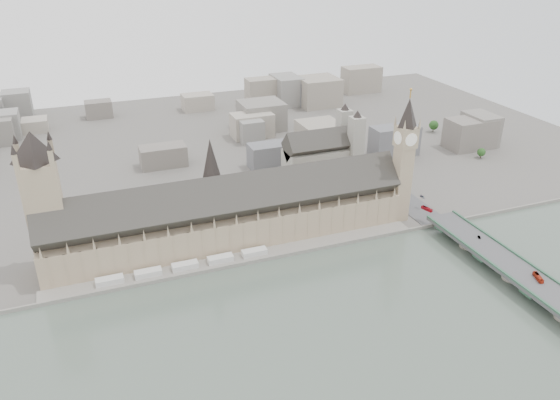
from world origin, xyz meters
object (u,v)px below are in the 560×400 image
object	(u,v)px
westminster_bridge	(504,267)
car_silver	(479,237)
car_approach	(422,197)
red_bus_south	(538,277)
elizabeth_tower	(404,152)
victoria_tower	(43,197)
red_bus_north	(427,209)
westminster_abbey	(323,158)
palace_of_westminster	(229,215)

from	to	relation	value
westminster_bridge	car_silver	size ratio (longest dim) A/B	84.20
westminster_bridge	car_approach	xyz separation A→B (m)	(4.30, 103.89, 5.87)
red_bus_south	car_approach	xyz separation A→B (m)	(0.97, 129.18, -0.79)
elizabeth_tower	victoria_tower	size ratio (longest dim) A/B	1.07
red_bus_south	car_approach	distance (m)	129.18
westminster_bridge	car_silver	xyz separation A→B (m)	(3.62, 31.40, 5.76)
car_silver	car_approach	distance (m)	72.49
car_silver	car_approach	bearing A→B (deg)	113.93
elizabeth_tower	red_bus_north	world-z (taller)	elizabeth_tower
westminster_bridge	car_approach	bearing A→B (deg)	87.63
westminster_abbey	car_silver	bearing A→B (deg)	-70.10
palace_of_westminster	red_bus_north	xyz separation A→B (m)	(155.68, -24.91, -11.05)
victoria_tower	red_bus_north	distance (m)	282.81
westminster_abbey	red_bus_north	bearing A→B (deg)	-65.93
westminster_abbey	red_bus_south	distance (m)	215.20
car_silver	car_approach	world-z (taller)	car_approach
elizabeth_tower	westminster_abbey	bearing A→B (deg)	107.29
car_approach	car_silver	bearing A→B (deg)	-95.16
red_bus_north	car_approach	distance (m)	24.09
red_bus_north	car_silver	size ratio (longest dim) A/B	2.62
red_bus_north	car_silver	xyz separation A→B (m)	(9.94, -50.88, -0.77)
car_approach	elizabeth_tower	bearing A→B (deg)	-168.10
red_bus_north	victoria_tower	bearing A→B (deg)	158.00
red_bus_north	red_bus_south	world-z (taller)	red_bus_south
palace_of_westminster	car_approach	world-z (taller)	palace_of_westminster
victoria_tower	westminster_bridge	size ratio (longest dim) A/B	0.31
victoria_tower	red_bus_south	size ratio (longest dim) A/B	9.08
westminster_bridge	car_approach	distance (m)	104.15
palace_of_westminster	westminster_abbey	distance (m)	134.09
car_silver	westminster_abbey	bearing A→B (deg)	134.37
elizabeth_tower	westminster_bridge	distance (m)	111.81
victoria_tower	car_approach	world-z (taller)	victoria_tower
westminster_abbey	red_bus_south	world-z (taller)	westminster_abbey
red_bus_north	car_silver	distance (m)	51.85
red_bus_north	car_approach	size ratio (longest dim) A/B	1.97
westminster_abbey	elizabeth_tower	bearing A→B (deg)	-72.71
victoria_tower	car_approach	size ratio (longest dim) A/B	19.50
westminster_bridge	westminster_abbey	distance (m)	190.56
red_bus_south	car_silver	world-z (taller)	red_bus_south
westminster_abbey	red_bus_south	xyz separation A→B (m)	(54.41, -207.78, -13.30)
red_bus_north	car_approach	world-z (taller)	red_bus_north
palace_of_westminster	red_bus_north	bearing A→B (deg)	-9.09
victoria_tower	westminster_bridge	world-z (taller)	victoria_tower
car_silver	palace_of_westminster	bearing A→B (deg)	179.87
car_silver	car_approach	xyz separation A→B (m)	(0.68, 72.49, 0.11)
victoria_tower	westminster_abbey	distance (m)	244.79
victoria_tower	red_bus_north	world-z (taller)	victoria_tower
westminster_abbey	car_silver	world-z (taller)	westminster_abbey
elizabeth_tower	victoria_tower	distance (m)	260.64
palace_of_westminster	westminster_abbey	xyz separation A→B (m)	(110.92, 75.30, 2.38)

